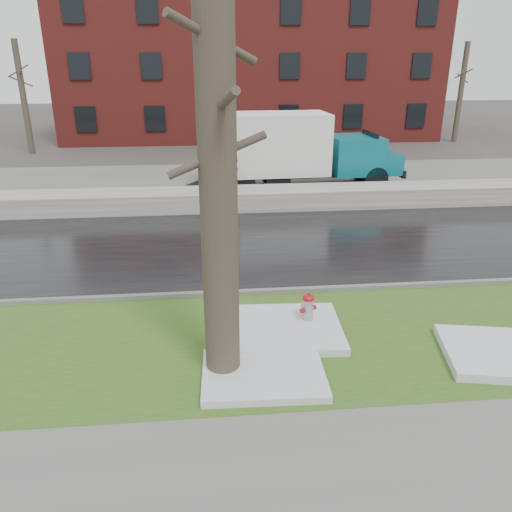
{
  "coord_description": "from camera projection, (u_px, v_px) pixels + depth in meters",
  "views": [
    {
      "loc": [
        -1.31,
        -10.02,
        5.42
      ],
      "look_at": [
        -0.22,
        1.08,
        1.0
      ],
      "focal_mm": 35.0,
      "sensor_mm": 36.0,
      "label": 1
    }
  ],
  "objects": [
    {
      "name": "road",
      "position": [
        252.0,
        245.0,
        15.55
      ],
      "size": [
        60.0,
        7.0,
        0.03
      ],
      "primitive_type": "cube",
      "color": "black",
      "rests_on": "ground"
    },
    {
      "name": "bg_tree_left",
      "position": [
        23.0,
        97.0,
        29.43
      ],
      "size": [
        1.4,
        1.62,
        6.5
      ],
      "color": "brown",
      "rests_on": "ground"
    },
    {
      "name": "snow_patch_near",
      "position": [
        279.0,
        329.0,
        10.51
      ],
      "size": [
        2.7,
        2.13,
        0.16
      ],
      "primitive_type": "cube",
      "rotation": [
        0.0,
        0.0,
        -0.05
      ],
      "color": "silver",
      "rests_on": "verge"
    },
    {
      "name": "fire_hydrant",
      "position": [
        308.0,
        308.0,
        10.65
      ],
      "size": [
        0.38,
        0.37,
        0.78
      ],
      "rotation": [
        0.0,
        0.0,
        0.4
      ],
      "color": "#969A9E",
      "rests_on": "verge"
    },
    {
      "name": "snow_patch_far",
      "position": [
        263.0,
        375.0,
        8.99
      ],
      "size": [
        2.26,
        1.68,
        0.14
      ],
      "primitive_type": "cube",
      "rotation": [
        0.0,
        0.0,
        -0.04
      ],
      "color": "silver",
      "rests_on": "verge"
    },
    {
      "name": "box_truck",
      "position": [
        291.0,
        149.0,
        21.84
      ],
      "size": [
        9.89,
        2.69,
        3.28
      ],
      "rotation": [
        0.0,
        0.0,
        0.05
      ],
      "color": "black",
      "rests_on": "ground"
    },
    {
      "name": "curb",
      "position": [
        265.0,
        292.0,
        12.29
      ],
      "size": [
        60.0,
        0.15,
        0.14
      ],
      "primitive_type": "cube",
      "color": "slate",
      "rests_on": "ground"
    },
    {
      "name": "worker",
      "position": [
        229.0,
        161.0,
        19.32
      ],
      "size": [
        0.74,
        0.52,
        1.94
      ],
      "primitive_type": "imported",
      "rotation": [
        0.0,
        0.0,
        3.07
      ],
      "color": "black",
      "rests_on": "snowbank"
    },
    {
      "name": "snowbank",
      "position": [
        243.0,
        199.0,
        19.3
      ],
      "size": [
        60.0,
        1.6,
        0.75
      ],
      "primitive_type": "cube",
      "color": "beige",
      "rests_on": "ground"
    },
    {
      "name": "tree",
      "position": [
        217.0,
        160.0,
        7.79
      ],
      "size": [
        1.6,
        1.88,
        7.75
      ],
      "rotation": [
        0.0,
        0.0,
        -0.16
      ],
      "color": "brown",
      "rests_on": "verge"
    },
    {
      "name": "brick_building",
      "position": [
        248.0,
        65.0,
        37.49
      ],
      "size": [
        26.0,
        12.0,
        10.0
      ],
      "primitive_type": "cube",
      "color": "maroon",
      "rests_on": "ground"
    },
    {
      "name": "parking_lot",
      "position": [
        236.0,
        182.0,
        23.41
      ],
      "size": [
        60.0,
        9.0,
        0.03
      ],
      "primitive_type": "cube",
      "color": "slate",
      "rests_on": "ground"
    },
    {
      "name": "sidewalk",
      "position": [
        316.0,
        487.0,
        6.75
      ],
      "size": [
        60.0,
        3.0,
        0.05
      ],
      "primitive_type": "cube",
      "color": "slate",
      "rests_on": "ground"
    },
    {
      "name": "bg_tree_right",
      "position": [
        461.0,
        92.0,
        33.81
      ],
      "size": [
        1.4,
        1.62,
        6.5
      ],
      "color": "brown",
      "rests_on": "ground"
    },
    {
      "name": "bg_tree_center",
      "position": [
        135.0,
        92.0,
        33.68
      ],
      "size": [
        1.4,
        1.62,
        6.5
      ],
      "color": "brown",
      "rests_on": "ground"
    },
    {
      "name": "verge",
      "position": [
        278.0,
        342.0,
        10.22
      ],
      "size": [
        60.0,
        4.5,
        0.04
      ],
      "primitive_type": "cube",
      "color": "#2C4B19",
      "rests_on": "ground"
    },
    {
      "name": "ground",
      "position": [
        270.0,
        314.0,
        11.39
      ],
      "size": [
        120.0,
        120.0,
        0.0
      ],
      "primitive_type": "plane",
      "color": "#47423D",
      "rests_on": "ground"
    }
  ]
}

